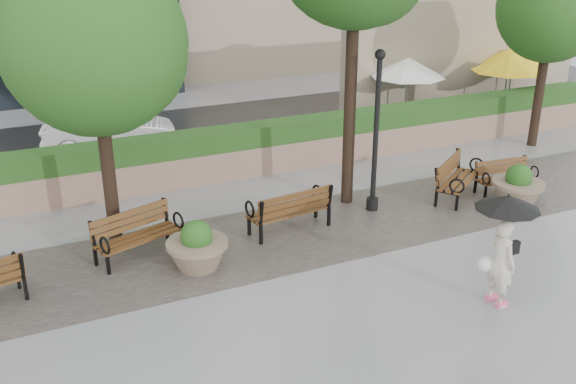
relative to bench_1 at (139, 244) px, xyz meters
name	(u,v)px	position (x,y,z in m)	size (l,w,h in m)	color
ground	(398,292)	(3.99, -3.40, -0.28)	(100.00, 100.00, 0.00)	gray
cobble_strip	(322,228)	(3.99, -0.40, -0.28)	(28.00, 3.20, 0.01)	#383330
hedge_wall	(254,149)	(3.99, 3.60, 0.38)	(24.00, 0.80, 1.35)	#957260
cafe_wall	(465,56)	(13.49, 6.60, 1.72)	(10.00, 0.60, 4.00)	tan
cafe_hedge	(491,113)	(12.99, 4.40, 0.17)	(8.00, 0.50, 0.90)	#244617
asphalt_street	(208,134)	(3.99, 7.60, -0.28)	(40.00, 7.00, 0.00)	black
bench_1	(139,244)	(0.00, 0.00, 0.00)	(1.89, 1.23, 0.95)	#583319
bench_2	(290,218)	(3.29, -0.20, 0.01)	(1.92, 0.96, 0.99)	#583319
bench_3	(457,186)	(7.89, -0.19, 0.01)	(1.89, 1.62, 0.97)	#583319
bench_4	(505,183)	(9.18, -0.46, -0.04)	(1.58, 0.74, 0.82)	#583319
planter_left	(197,250)	(0.93, -0.98, 0.11)	(1.21, 1.21, 1.01)	#7F6B56
planter_right	(517,189)	(8.88, -1.19, 0.12)	(1.23, 1.23, 1.03)	#7F6B56
lamppost	(375,143)	(5.56, 0.02, 1.38)	(0.28, 0.28, 3.79)	black
tree_0	(102,48)	(-0.15, 0.98, 3.79)	(3.63, 3.57, 5.97)	black
tree_2	(553,11)	(12.89, 2.28, 3.73)	(3.25, 3.12, 5.68)	black
patio_umb_white	(408,68)	(10.34, 5.63, 1.71)	(2.50, 2.50, 2.30)	black
patio_umb_yellow_a	(509,63)	(13.96, 4.88, 1.71)	(2.50, 2.50, 2.30)	black
patio_umb_yellow_b	(514,56)	(15.06, 5.82, 1.71)	(2.50, 2.50, 2.30)	black
car_right	(110,131)	(0.79, 7.15, 0.35)	(1.34, 3.85, 1.27)	silver
pedestrian	(504,239)	(5.37, -4.43, 0.96)	(1.11, 1.11, 2.04)	beige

